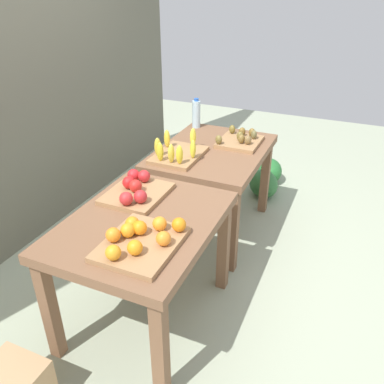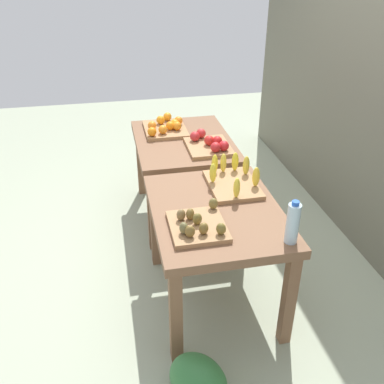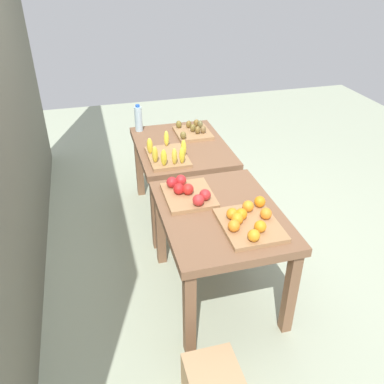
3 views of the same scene
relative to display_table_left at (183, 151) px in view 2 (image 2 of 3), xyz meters
name	(u,v)px [view 2 (image 2 of 3)]	position (x,y,z in m)	size (l,w,h in m)	color
ground_plane	(197,249)	(0.56, 0.00, -0.63)	(8.00, 8.00, 0.00)	#A1AC91
display_table_left	(183,151)	(0.00, 0.00, 0.00)	(1.04, 0.80, 0.74)	brown
display_table_right	(216,223)	(1.12, 0.00, 0.00)	(1.04, 0.80, 0.74)	brown
orange_bin	(166,127)	(-0.21, -0.12, 0.15)	(0.44, 0.37, 0.11)	#A2784D
apple_bin	(209,144)	(0.23, 0.17, 0.15)	(0.41, 0.34, 0.11)	#A2784D
banana_crate	(232,180)	(0.86, 0.18, 0.15)	(0.44, 0.33, 0.17)	#A2784D
kiwi_bin	(198,225)	(1.32, -0.16, 0.14)	(0.36, 0.32, 0.10)	#A2784D
water_bottle	(293,223)	(1.54, 0.32, 0.23)	(0.07, 0.07, 0.26)	silver
cardboard_produce_box	(196,157)	(-0.88, 0.30, -0.49)	(0.40, 0.30, 0.28)	tan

